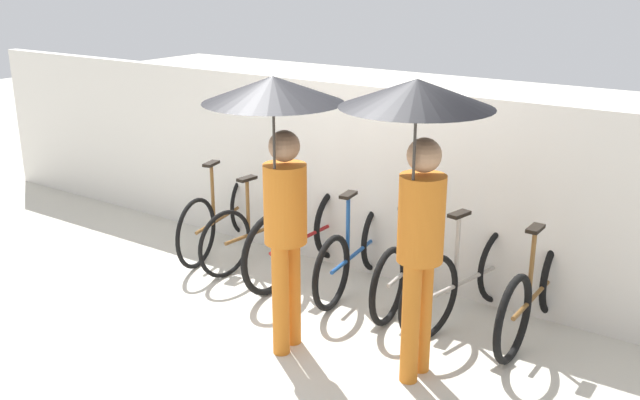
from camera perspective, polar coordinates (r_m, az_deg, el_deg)
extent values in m
plane|color=beige|center=(5.59, -5.61, -12.28)|extent=(30.00, 30.00, 0.00)
cube|color=silver|center=(6.68, 4.79, 1.34)|extent=(11.31, 0.12, 1.81)
torus|color=black|center=(7.93, -5.90, -0.20)|extent=(0.19, 0.70, 0.70)
torus|color=black|center=(7.08, -9.87, -2.63)|extent=(0.19, 0.70, 0.70)
cylinder|color=brown|center=(7.50, -7.77, -1.35)|extent=(0.26, 1.03, 0.04)
cylinder|color=brown|center=(7.25, -8.59, 0.47)|extent=(0.04, 0.04, 0.60)
cube|color=black|center=(7.17, -8.70, 2.89)|extent=(0.13, 0.21, 0.03)
cylinder|color=brown|center=(7.84, -5.97, 1.93)|extent=(0.04, 0.04, 0.61)
cylinder|color=brown|center=(7.77, -6.04, 4.10)|extent=(0.44, 0.12, 0.03)
torus|color=black|center=(7.45, -2.19, -1.49)|extent=(0.10, 0.66, 0.66)
torus|color=black|center=(6.82, -7.59, -3.51)|extent=(0.10, 0.66, 0.66)
cylinder|color=brown|center=(7.12, -4.77, -2.46)|extent=(0.13, 0.95, 0.04)
cylinder|color=brown|center=(6.92, -5.80, -0.64)|extent=(0.04, 0.04, 0.56)
cube|color=black|center=(6.83, -5.87, 1.71)|extent=(0.11, 0.21, 0.03)
cylinder|color=brown|center=(7.33, -2.22, 1.33)|extent=(0.04, 0.04, 0.76)
cylinder|color=brown|center=(7.23, -2.26, 4.24)|extent=(0.44, 0.07, 0.03)
torus|color=black|center=(7.20, 1.38, -1.76)|extent=(0.07, 0.77, 0.76)
torus|color=black|center=(6.41, -4.00, -4.33)|extent=(0.07, 0.77, 0.76)
cylinder|color=maroon|center=(6.79, -1.15, -2.97)|extent=(0.06, 1.06, 0.04)
cylinder|color=maroon|center=(6.57, -2.14, -1.45)|extent=(0.04, 0.04, 0.49)
cube|color=black|center=(6.49, -2.16, 0.71)|extent=(0.09, 0.20, 0.03)
cylinder|color=maroon|center=(7.08, 1.40, 0.93)|extent=(0.04, 0.04, 0.71)
cylinder|color=maroon|center=(6.99, 1.42, 3.70)|extent=(0.44, 0.04, 0.03)
torus|color=black|center=(6.96, 4.55, -2.95)|extent=(0.14, 0.67, 0.67)
torus|color=black|center=(6.13, 0.94, -5.85)|extent=(0.14, 0.67, 0.67)
cylinder|color=#19478C|center=(6.54, 2.86, -4.31)|extent=(0.16, 0.98, 0.04)
cylinder|color=#19478C|center=(6.28, 2.25, -2.31)|extent=(0.04, 0.04, 0.60)
cube|color=black|center=(6.18, 2.28, 0.42)|extent=(0.11, 0.21, 0.03)
cylinder|color=#19478C|center=(6.84, 4.62, -0.25)|extent=(0.04, 0.04, 0.69)
cylinder|color=#19478C|center=(6.74, 4.69, 2.54)|extent=(0.44, 0.08, 0.03)
torus|color=black|center=(6.80, 9.17, -3.62)|extent=(0.11, 0.67, 0.66)
torus|color=black|center=(5.91, 5.48, -6.88)|extent=(0.11, 0.67, 0.66)
cylinder|color=#A59E93|center=(6.35, 7.46, -5.14)|extent=(0.12, 1.05, 0.04)
cylinder|color=#A59E93|center=(6.08, 6.90, -3.22)|extent=(0.04, 0.04, 0.58)
cube|color=black|center=(5.98, 7.01, -0.49)|extent=(0.11, 0.21, 0.03)
cylinder|color=#A59E93|center=(6.68, 9.32, -0.77)|extent=(0.04, 0.04, 0.71)
cylinder|color=#A59E93|center=(6.58, 9.48, 2.18)|extent=(0.44, 0.06, 0.03)
torus|color=black|center=(6.46, 14.40, -4.93)|extent=(0.20, 0.71, 0.72)
torus|color=black|center=(5.68, 8.72, -7.77)|extent=(0.20, 0.71, 0.72)
cylinder|color=#A59E93|center=(6.06, 11.75, -6.27)|extent=(0.25, 1.01, 0.04)
cylinder|color=#A59E93|center=(5.81, 10.90, -4.07)|extent=(0.04, 0.04, 0.60)
cube|color=black|center=(5.70, 11.09, -1.12)|extent=(0.13, 0.21, 0.03)
cylinder|color=#A59E93|center=(6.33, 14.64, -1.95)|extent=(0.04, 0.04, 0.71)
cylinder|color=#A59E93|center=(6.22, 14.90, 1.13)|extent=(0.44, 0.12, 0.03)
torus|color=black|center=(6.39, 18.29, -5.67)|extent=(0.06, 0.69, 0.69)
torus|color=black|center=(5.52, 15.19, -9.17)|extent=(0.06, 0.69, 0.69)
cylinder|color=brown|center=(5.95, 16.86, -7.30)|extent=(0.04, 0.99, 0.04)
cylinder|color=brown|center=(5.68, 16.57, -5.19)|extent=(0.04, 0.04, 0.60)
cube|color=black|center=(5.57, 16.85, -2.20)|extent=(0.09, 0.20, 0.03)
cylinder|color=brown|center=(6.27, 18.57, -3.05)|extent=(0.04, 0.04, 0.62)
cylinder|color=brown|center=(6.17, 18.85, -0.34)|extent=(0.44, 0.03, 0.03)
cylinder|color=#C66B1E|center=(5.55, -2.23, -7.31)|extent=(0.13, 0.13, 0.88)
cylinder|color=#C66B1E|center=(5.41, -3.17, -8.02)|extent=(0.13, 0.13, 0.88)
cylinder|color=#C66B1E|center=(5.20, -2.81, -0.31)|extent=(0.32, 0.32, 0.60)
sphere|color=#997051|center=(5.08, -2.88, 4.33)|extent=(0.23, 0.23, 0.23)
cylinder|color=#332D28|center=(4.97, -3.68, 3.63)|extent=(0.02, 0.02, 0.73)
cone|color=black|center=(4.88, -3.78, 8.83)|extent=(0.98, 0.98, 0.18)
cylinder|color=#C66B1E|center=(5.23, 8.21, -9.04)|extent=(0.13, 0.13, 0.90)
cylinder|color=#C66B1E|center=(5.08, 7.25, -9.81)|extent=(0.13, 0.13, 0.90)
cylinder|color=#C66B1E|center=(4.86, 8.11, -1.49)|extent=(0.32, 0.32, 0.61)
sphere|color=tan|center=(4.73, 8.34, 3.57)|extent=(0.23, 0.23, 0.23)
cylinder|color=#332D28|center=(4.62, 7.51, 2.80)|extent=(0.02, 0.02, 0.74)
cone|color=black|center=(4.52, 7.75, 8.47)|extent=(0.99, 0.99, 0.18)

